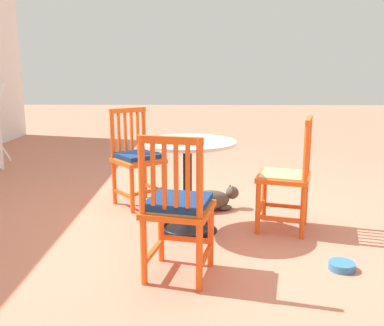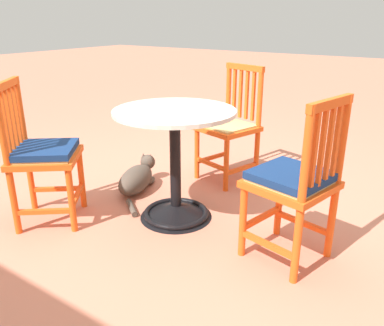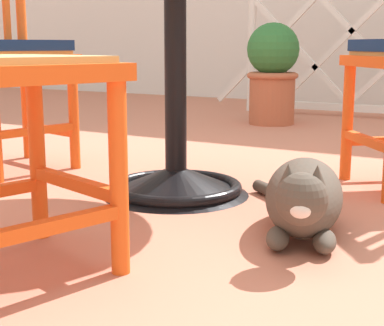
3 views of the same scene
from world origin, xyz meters
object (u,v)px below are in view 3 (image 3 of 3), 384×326
orange_chair_near_fence (6,55)px  tabby_cat (303,199)px  terracotta_planter (273,71)px  cafe_table (176,109)px

orange_chair_near_fence → tabby_cat: (1.30, -0.23, -0.35)m
tabby_cat → terracotta_planter: size_ratio=1.05×
cafe_table → orange_chair_near_fence: bearing=177.5°
orange_chair_near_fence → terracotta_planter: bearing=78.4°
orange_chair_near_fence → tabby_cat: size_ratio=1.40×
orange_chair_near_fence → terracotta_planter: (0.37, 1.79, -0.12)m
cafe_table → terracotta_planter: cafe_table is taller
cafe_table → orange_chair_near_fence: size_ratio=0.83×
tabby_cat → orange_chair_near_fence: bearing=169.9°
tabby_cat → terracotta_planter: terracotta_planter is taller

